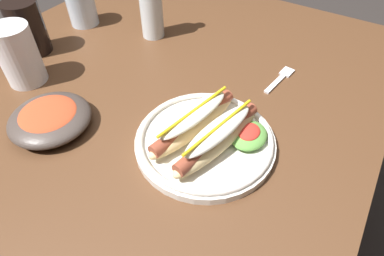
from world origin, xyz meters
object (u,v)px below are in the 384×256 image
(glass_bottle, at_px, (151,4))
(extra_cup, at_px, (19,55))
(soda_cup, at_px, (27,28))
(water_cup, at_px, (81,5))
(hot_dog_plate, at_px, (207,135))
(side_bowl, at_px, (50,118))
(fork, at_px, (281,78))

(glass_bottle, bearing_deg, extra_cup, 158.80)
(soda_cup, relative_size, water_cup, 1.20)
(hot_dog_plate, relative_size, side_bowl, 1.65)
(water_cup, distance_m, glass_bottle, 0.23)
(water_cup, bearing_deg, hot_dog_plate, -112.30)
(hot_dog_plate, xyz_separation_m, side_bowl, (-0.13, 0.30, -0.00))
(soda_cup, height_order, water_cup, soda_cup)
(side_bowl, bearing_deg, water_cup, 36.52)
(soda_cup, xyz_separation_m, glass_bottle, (0.23, -0.22, 0.03))
(hot_dog_plate, bearing_deg, extra_cup, 95.81)
(fork, relative_size, water_cup, 1.08)
(extra_cup, bearing_deg, water_cup, 17.97)
(hot_dog_plate, relative_size, water_cup, 2.43)
(extra_cup, relative_size, glass_bottle, 0.60)
(fork, xyz_separation_m, side_bowl, (-0.40, 0.34, 0.02))
(glass_bottle, bearing_deg, hot_dog_plate, -129.60)
(water_cup, height_order, extra_cup, extra_cup)
(hot_dog_plate, bearing_deg, water_cup, 67.70)
(soda_cup, distance_m, side_bowl, 0.32)
(water_cup, bearing_deg, soda_cup, 179.52)
(water_cup, distance_m, extra_cup, 0.29)
(water_cup, bearing_deg, side_bowl, -143.48)
(hot_dog_plate, relative_size, extra_cup, 1.96)
(soda_cup, distance_m, extra_cup, 0.13)
(glass_bottle, bearing_deg, side_bowl, -173.68)
(soda_cup, bearing_deg, fork, -69.07)
(hot_dog_plate, distance_m, fork, 0.28)
(water_cup, height_order, side_bowl, water_cup)
(glass_bottle, distance_m, side_bowl, 0.42)
(hot_dog_plate, xyz_separation_m, fork, (0.28, -0.05, -0.02))
(water_cup, relative_size, extra_cup, 0.81)
(fork, distance_m, water_cup, 0.61)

